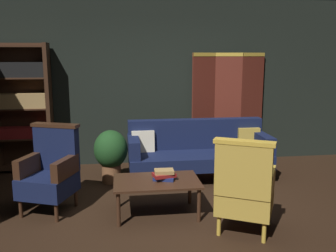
{
  "coord_description": "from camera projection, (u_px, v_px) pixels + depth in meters",
  "views": [
    {
      "loc": [
        -0.64,
        -3.86,
        1.86
      ],
      "look_at": [
        0.0,
        0.8,
        0.95
      ],
      "focal_mm": 39.31,
      "sensor_mm": 36.0,
      "label": 1
    }
  ],
  "objects": [
    {
      "name": "ground_plane",
      "position": [
        177.0,
        221.0,
        4.19
      ],
      "size": [
        10.0,
        10.0,
        0.0
      ],
      "primitive_type": "plane",
      "color": "black"
    },
    {
      "name": "back_wall",
      "position": [
        155.0,
        82.0,
        6.31
      ],
      "size": [
        7.2,
        0.1,
        2.8
      ],
      "primitive_type": "cube",
      "color": "black",
      "rests_on": "ground_plane"
    },
    {
      "name": "folding_screen",
      "position": [
        228.0,
        106.0,
        6.36
      ],
      "size": [
        1.31,
        0.22,
        1.9
      ],
      "color": "#5B2319",
      "rests_on": "ground_plane"
    },
    {
      "name": "bookshelf",
      "position": [
        22.0,
        104.0,
        5.83
      ],
      "size": [
        0.9,
        0.32,
        2.05
      ],
      "color": "#382114",
      "rests_on": "ground_plane"
    },
    {
      "name": "velvet_couch",
      "position": [
        198.0,
        149.0,
        5.59
      ],
      "size": [
        2.12,
        0.78,
        0.88
      ],
      "color": "#382114",
      "rests_on": "ground_plane"
    },
    {
      "name": "coffee_table",
      "position": [
        157.0,
        184.0,
        4.31
      ],
      "size": [
        1.0,
        0.64,
        0.42
      ],
      "color": "#382114",
      "rests_on": "ground_plane"
    },
    {
      "name": "armchair_gilt_accent",
      "position": [
        245.0,
        188.0,
        3.84
      ],
      "size": [
        0.78,
        0.78,
        1.04
      ],
      "color": "gold",
      "rests_on": "ground_plane"
    },
    {
      "name": "armchair_wing_left",
      "position": [
        50.0,
        171.0,
        4.41
      ],
      "size": [
        0.75,
        0.75,
        1.04
      ],
      "color": "#382114",
      "rests_on": "ground_plane"
    },
    {
      "name": "potted_plant",
      "position": [
        111.0,
        152.0,
        5.4
      ],
      "size": [
        0.49,
        0.49,
        0.78
      ],
      "color": "brown",
      "rests_on": "ground_plane"
    },
    {
      "name": "book_navy_cloth",
      "position": [
        164.0,
        178.0,
        4.31
      ],
      "size": [
        0.28,
        0.22,
        0.04
      ],
      "primitive_type": "cube",
      "rotation": [
        0.0,
        0.0,
        -0.3
      ],
      "color": "navy",
      "rests_on": "coffee_table"
    },
    {
      "name": "book_red_leather",
      "position": [
        164.0,
        175.0,
        4.3
      ],
      "size": [
        0.28,
        0.22,
        0.04
      ],
      "primitive_type": "cube",
      "rotation": [
        0.0,
        0.0,
        0.22
      ],
      "color": "maroon",
      "rests_on": "book_navy_cloth"
    },
    {
      "name": "book_tan_leather",
      "position": [
        164.0,
        171.0,
        4.29
      ],
      "size": [
        0.23,
        0.16,
        0.04
      ],
      "primitive_type": "cube",
      "rotation": [
        0.0,
        0.0,
        -0.02
      ],
      "color": "#9E7A47",
      "rests_on": "book_red_leather"
    }
  ]
}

